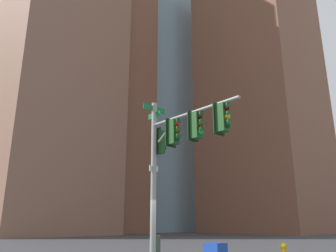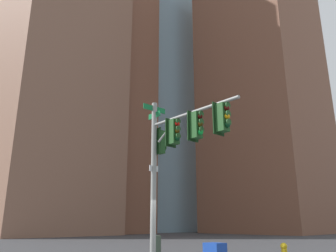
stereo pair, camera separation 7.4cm
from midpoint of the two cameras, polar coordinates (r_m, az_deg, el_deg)
name	(u,v)px [view 1 (the left image)]	position (r m, az deg, el deg)	size (l,w,h in m)	color
signal_pole_assembly	(175,145)	(13.23, 1.09, -3.26)	(1.22, 4.89, 6.66)	gray
litter_bin	(155,245)	(19.32, -2.30, -19.54)	(0.56, 0.56, 0.95)	#384738
building_brick_nearside	(83,72)	(62.12, -14.35, 8.97)	(19.95, 17.50, 55.00)	brown
building_brick_midblock	(55,88)	(54.98, -18.81, 6.23)	(16.25, 16.15, 43.55)	#845B47
building_glass_tower	(99,83)	(74.61, -11.74, 7.20)	(29.55, 30.08, 61.65)	#8CB2C6
building_brick_farside	(261,87)	(66.03, 15.56, 6.44)	(19.00, 17.78, 52.74)	brown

